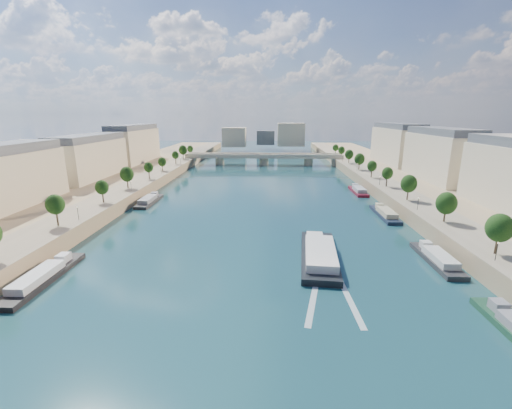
{
  "coord_description": "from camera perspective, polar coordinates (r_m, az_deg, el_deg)",
  "views": [
    {
      "loc": [
        3.8,
        -24.76,
        35.52
      ],
      "look_at": [
        -0.62,
        90.33,
        5.0
      ],
      "focal_mm": 24.0,
      "sensor_mm": 36.0,
      "label": 1
    }
  ],
  "objects": [
    {
      "name": "wake",
      "position": [
        74.47,
        12.25,
        -14.0
      ],
      "size": [
        10.74,
        26.02,
        0.04
      ],
      "color": "silver",
      "rests_on": "ground"
    },
    {
      "name": "lamps_left",
      "position": [
        130.8,
        -23.36,
        1.37
      ],
      "size": [
        0.36,
        200.36,
        4.28
      ],
      "color": "black",
      "rests_on": "ground"
    },
    {
      "name": "buildings_left",
      "position": [
        164.17,
        -30.76,
        6.1
      ],
      "size": [
        16.0,
        226.0,
        23.2
      ],
      "color": "#C4B496",
      "rests_on": "ground"
    },
    {
      "name": "skyline",
      "position": [
        344.91,
        2.14,
        11.36
      ],
      "size": [
        79.0,
        42.0,
        22.0
      ],
      "color": "#C4B496",
      "rests_on": "ground"
    },
    {
      "name": "ground",
      "position": [
        129.77,
        0.44,
        -1.04
      ],
      "size": [
        700.0,
        700.0,
        0.0
      ],
      "primitive_type": "plane",
      "color": "#0B2734",
      "rests_on": "ground"
    },
    {
      "name": "quay_left",
      "position": [
        149.67,
        -28.3,
        0.29
      ],
      "size": [
        44.0,
        520.0,
        5.0
      ],
      "primitive_type": "cube",
      "color": "#9E8460",
      "rests_on": "ground"
    },
    {
      "name": "buildings_right",
      "position": [
        160.19,
        32.82,
        5.65
      ],
      "size": [
        16.0,
        226.0,
        23.2
      ],
      "color": "#C4B496",
      "rests_on": "ground"
    },
    {
      "name": "trees_left",
      "position": [
        141.96,
        -22.36,
        3.56
      ],
      "size": [
        4.8,
        268.8,
        8.26
      ],
      "color": "#382B1E",
      "rests_on": "ground"
    },
    {
      "name": "bridge",
      "position": [
        248.36,
        1.32,
        7.8
      ],
      "size": [
        112.0,
        12.0,
        8.15
      ],
      "color": "#C1B79E",
      "rests_on": "ground"
    },
    {
      "name": "trees_right",
      "position": [
        146.32,
        22.7,
        3.83
      ],
      "size": [
        4.8,
        268.8,
        8.26
      ],
      "color": "#382B1E",
      "rests_on": "ground"
    },
    {
      "name": "pave_right",
      "position": [
        139.01,
        24.64,
        0.81
      ],
      "size": [
        14.0,
        520.0,
        0.1
      ],
      "primitive_type": "cube",
      "color": "gray",
      "rests_on": "quay_right"
    },
    {
      "name": "lamps_right",
      "position": [
        141.35,
        22.33,
        2.4
      ],
      "size": [
        0.36,
        200.36,
        4.28
      ],
      "color": "black",
      "rests_on": "ground"
    },
    {
      "name": "quay_right",
      "position": [
        145.97,
        29.98,
        -0.26
      ],
      "size": [
        44.0,
        520.0,
        5.0
      ],
      "primitive_type": "cube",
      "color": "#9E8460",
      "rests_on": "ground"
    },
    {
      "name": "moored_barges_left",
      "position": [
        84.57,
        -34.63,
        -12.18
      ],
      "size": [
        5.0,
        155.62,
        3.6
      ],
      "color": "#171B33",
      "rests_on": "ground"
    },
    {
      "name": "moored_barges_right",
      "position": [
        97.38,
        27.65,
        -7.81
      ],
      "size": [
        5.0,
        169.67,
        3.6
      ],
      "color": "black",
      "rests_on": "ground"
    },
    {
      "name": "tour_barge",
      "position": [
        88.64,
        10.49,
        -8.19
      ],
      "size": [
        11.63,
        31.39,
        4.17
      ],
      "rotation": [
        0.0,
        0.0,
        -0.09
      ],
      "color": "black",
      "rests_on": "ground"
    },
    {
      "name": "pave_left",
      "position": [
        142.09,
        -23.2,
        1.24
      ],
      "size": [
        14.0,
        520.0,
        0.1
      ],
      "primitive_type": "cube",
      "color": "gray",
      "rests_on": "quay_left"
    }
  ]
}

